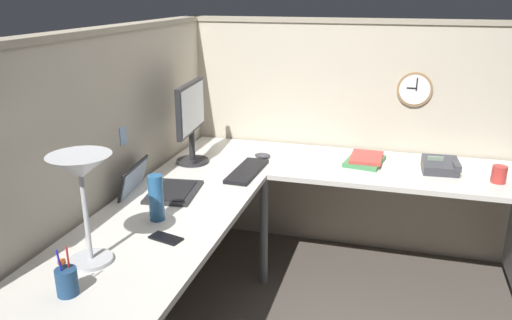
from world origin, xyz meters
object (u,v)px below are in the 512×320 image
at_px(laptop, 156,188).
at_px(computer_mouse, 263,155).
at_px(coffee_mug, 499,174).
at_px(keyboard, 247,171).
at_px(cell_phone, 166,238).
at_px(pen_cup, 67,281).
at_px(office_phone, 441,166).
at_px(monitor, 191,117).
at_px(desk_lamp_dome, 81,176).
at_px(book_stack, 365,160).
at_px(wall_clock, 415,89).
at_px(thermos_flask, 156,198).

height_order(laptop, computer_mouse, laptop).
bearing_deg(coffee_mug, laptop, 110.05).
relative_size(keyboard, cell_phone, 2.99).
xyz_separation_m(pen_cup, coffee_mug, (1.60, -1.65, -0.00)).
bearing_deg(keyboard, computer_mouse, -1.20).
bearing_deg(pen_cup, office_phone, -38.57).
bearing_deg(office_phone, keyboard, 106.07).
height_order(monitor, desk_lamp_dome, monitor).
bearing_deg(monitor, book_stack, -74.57).
distance_m(office_phone, coffee_mug, 0.31).
relative_size(desk_lamp_dome, wall_clock, 2.02).
distance_m(laptop, cell_phone, 0.56).
relative_size(keyboard, computer_mouse, 4.13).
relative_size(desk_lamp_dome, office_phone, 2.05).
relative_size(office_phone, book_stack, 0.70).
distance_m(coffee_mug, wall_clock, 0.75).
height_order(computer_mouse, coffee_mug, coffee_mug).
distance_m(computer_mouse, book_stack, 0.64).
xyz_separation_m(computer_mouse, cell_phone, (-1.19, 0.11, -0.01)).
xyz_separation_m(monitor, laptop, (-0.51, 0.00, -0.27)).
xyz_separation_m(keyboard, book_stack, (0.37, -0.66, 0.01)).
bearing_deg(computer_mouse, laptop, 151.00).
relative_size(thermos_flask, book_stack, 0.71).
bearing_deg(pen_cup, computer_mouse, -9.07).
distance_m(monitor, cell_phone, 1.06).
bearing_deg(thermos_flask, desk_lamp_dome, 169.52).
xyz_separation_m(monitor, pen_cup, (-1.46, -0.13, -0.24)).
bearing_deg(book_stack, laptop, 127.43).
relative_size(pen_cup, wall_clock, 0.82).
distance_m(desk_lamp_dome, wall_clock, 2.20).
distance_m(pen_cup, office_phone, 2.16).
bearing_deg(office_phone, laptop, 116.52).
bearing_deg(laptop, book_stack, -52.57).
bearing_deg(keyboard, wall_clock, -51.72).
height_order(laptop, pen_cup, pen_cup).
height_order(computer_mouse, book_stack, book_stack).
relative_size(monitor, pen_cup, 2.78).
relative_size(keyboard, wall_clock, 1.95).
bearing_deg(monitor, computer_mouse, -62.40).
relative_size(book_stack, wall_clock, 1.42).
bearing_deg(keyboard, desk_lamp_dome, 167.51).
height_order(laptop, desk_lamp_dome, desk_lamp_dome).
distance_m(pen_cup, wall_clock, 2.38).
xyz_separation_m(office_phone, book_stack, (0.05, 0.44, -0.02)).
bearing_deg(computer_mouse, desk_lamp_dome, 167.67).
relative_size(monitor, thermos_flask, 2.27).
bearing_deg(desk_lamp_dome, coffee_mug, -50.85).
xyz_separation_m(pen_cup, wall_clock, (2.05, -1.17, 0.37)).
bearing_deg(desk_lamp_dome, office_phone, -43.56).
bearing_deg(office_phone, pen_cup, 141.43).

